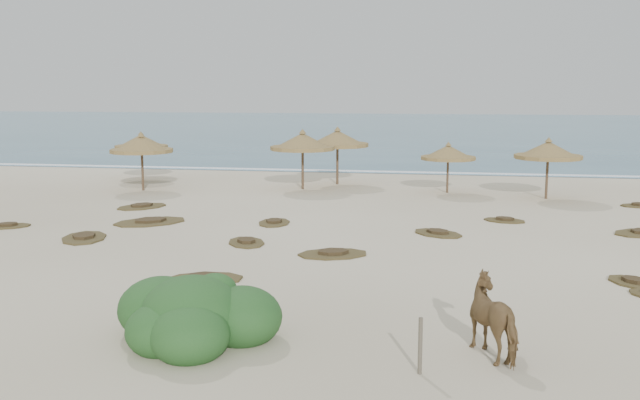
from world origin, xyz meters
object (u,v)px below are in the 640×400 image
Objects in this scene: palapa_1 at (142,145)px; horse at (498,318)px; palapa_0 at (141,142)px; bush at (194,316)px.

palapa_1 is 26.31m from horse.
palapa_0 is 27.46m from bush.
horse is at bearing 2.05° from bush.
palapa_1 reaches higher than bush.
bush is at bearing -27.06° from horse.
bush is (-6.22, -0.22, -0.25)m from horse.
palapa_0 is 30.48m from horse.
palapa_1 is 1.11× the size of bush.
palapa_1 is at bearing -66.05° from palapa_0.
bush is at bearing -64.24° from palapa_0.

